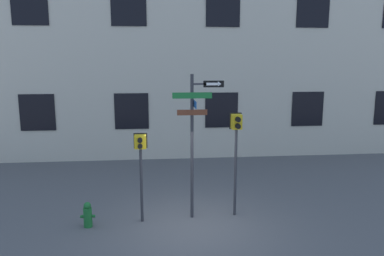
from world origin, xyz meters
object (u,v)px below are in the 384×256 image
object	(u,v)px
pedestrian_signal_right	(236,137)
fire_hydrant	(88,215)
street_sign_pole	(195,132)
pedestrian_signal_left	(141,154)

from	to	relation	value
pedestrian_signal_right	fire_hydrant	world-z (taller)	pedestrian_signal_right
street_sign_pole	pedestrian_signal_right	xyz separation A→B (m)	(1.18, 0.04, -0.18)
street_sign_pole	pedestrian_signal_left	xyz separation A→B (m)	(-1.48, -0.14, -0.55)
pedestrian_signal_left	fire_hydrant	world-z (taller)	pedestrian_signal_left
street_sign_pole	pedestrian_signal_left	world-z (taller)	street_sign_pole
street_sign_pole	pedestrian_signal_right	bearing A→B (deg)	2.06
pedestrian_signal_left	pedestrian_signal_right	size ratio (longest dim) A/B	0.83
pedestrian_signal_right	street_sign_pole	bearing A→B (deg)	-177.94
pedestrian_signal_left	fire_hydrant	distance (m)	2.17
street_sign_pole	pedestrian_signal_right	distance (m)	1.19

